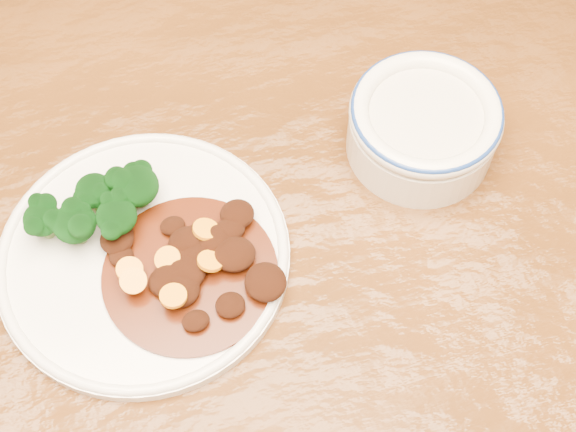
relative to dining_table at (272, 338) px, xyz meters
name	(u,v)px	position (x,y,z in m)	size (l,w,h in m)	color
dining_table	(272,338)	(0.00, 0.00, 0.00)	(1.56, 1.00, 0.75)	#5B3010
dinner_plate	(144,255)	(-0.09, 0.07, 0.09)	(0.24, 0.24, 0.01)	white
broccoli_florets	(98,206)	(-0.11, 0.11, 0.11)	(0.11, 0.06, 0.04)	olive
mince_stew	(195,263)	(-0.05, 0.04, 0.10)	(0.14, 0.14, 0.03)	#451907
dip_bowl	(423,125)	(0.17, 0.10, 0.11)	(0.13, 0.13, 0.06)	white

